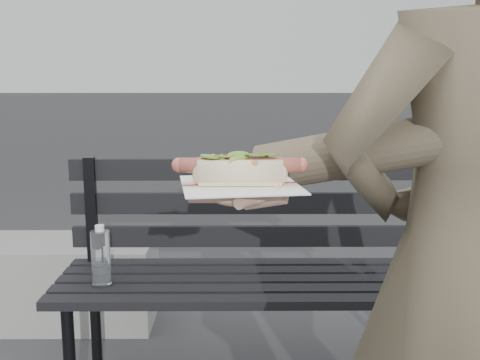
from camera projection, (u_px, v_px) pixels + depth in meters
name	position (u px, v px, depth m)	size (l,w,h in m)	color
park_bench	(266.00, 260.00, 2.03)	(1.50, 0.44, 0.88)	black
concrete_block	(29.00, 281.00, 2.71)	(1.20, 0.40, 0.40)	slate
person	(466.00, 275.00, 1.06)	(0.59, 0.39, 1.61)	brown
held_hotdog	(356.00, 155.00, 0.99)	(0.64, 0.31, 0.20)	brown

